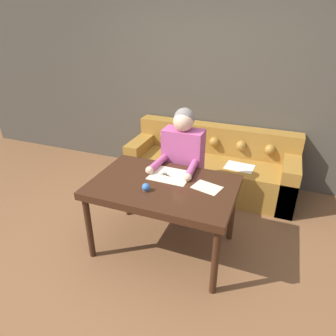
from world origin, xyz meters
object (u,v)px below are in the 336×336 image
Objects in this scene: dining_table at (163,191)px; couch at (211,167)px; scissors at (167,175)px; person at (183,165)px; pin_cushion at (146,188)px.

couch is (0.14, 1.36, -0.36)m from dining_table.
couch reaches higher than scissors.
couch reaches higher than dining_table.
scissors is (-0.02, -0.42, 0.08)m from person.
person is (-0.14, -0.78, 0.36)m from couch.
pin_cushion is at bearing -102.35° from scissors.
person reaches higher than pin_cushion.
pin_cushion is (-0.09, -0.74, 0.11)m from person.
person reaches higher than scissors.
pin_cushion is at bearing -119.06° from dining_table.
dining_table is at bearing 60.94° from pin_cushion.
person is 18.13× the size of pin_cushion.
dining_table is 1.41m from couch.
couch is 30.41× the size of pin_cushion.
pin_cushion reaches higher than dining_table.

